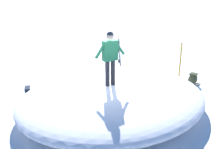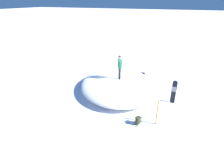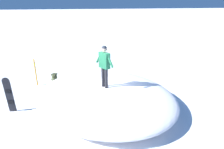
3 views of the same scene
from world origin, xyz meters
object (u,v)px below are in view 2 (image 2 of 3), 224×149
object	(u,v)px
snowboarder_standing	(120,65)
trail_marker_pole	(157,112)
snowboard_primary_upright	(174,91)
backpack_near	(143,74)
backpack_far	(138,121)

from	to	relation	value
snowboarder_standing	trail_marker_pole	xyz separation A→B (m)	(-2.98, -3.21, -1.19)
snowboard_primary_upright	backpack_near	world-z (taller)	snowboard_primary_upright
snowboarder_standing	backpack_near	size ratio (longest dim) A/B	2.67
trail_marker_pole	snowboarder_standing	bearing A→B (deg)	47.17
backpack_far	trail_marker_pole	xyz separation A→B (m)	(0.37, -0.90, 0.56)
snowboard_primary_upright	backpack_far	size ratio (longest dim) A/B	2.85
trail_marker_pole	snowboard_primary_upright	bearing A→B (deg)	-13.76
snowboard_primary_upright	trail_marker_pole	bearing A→B (deg)	166.24
snowboarder_standing	snowboard_primary_upright	size ratio (longest dim) A/B	1.14
snowboard_primary_upright	backpack_near	xyz separation A→B (m)	(3.46, 2.78, -0.64)
backpack_near	backpack_far	distance (m)	6.60
snowboard_primary_upright	snowboarder_standing	bearing A→B (deg)	85.14
snowboarder_standing	backpack_near	xyz separation A→B (m)	(3.13, -1.08, -1.81)
snowboarder_standing	snowboard_primary_upright	xyz separation A→B (m)	(-0.33, -3.86, -1.17)
backpack_near	trail_marker_pole	xyz separation A→B (m)	(-6.11, -2.13, 0.63)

